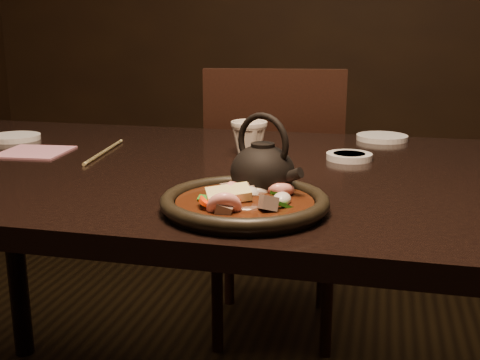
% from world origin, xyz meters
% --- Properties ---
extents(table, '(1.60, 0.90, 0.75)m').
position_xyz_m(table, '(0.00, 0.00, 0.67)').
color(table, black).
rests_on(table, floor).
extents(chair, '(0.49, 0.49, 0.92)m').
position_xyz_m(chair, '(0.05, 0.66, 0.50)').
color(chair, black).
rests_on(chair, floor).
extents(plate, '(0.27, 0.27, 0.03)m').
position_xyz_m(plate, '(0.17, -0.29, 0.76)').
color(plate, black).
rests_on(plate, table).
extents(stirfry, '(0.16, 0.19, 0.05)m').
position_xyz_m(stirfry, '(0.17, -0.30, 0.77)').
color(stirfry, '#361609').
rests_on(stirfry, plate).
extents(soy_dish, '(0.10, 0.10, 0.01)m').
position_xyz_m(soy_dish, '(0.31, 0.13, 0.76)').
color(soy_dish, silver).
rests_on(soy_dish, table).
extents(saucer_left, '(0.13, 0.13, 0.01)m').
position_xyz_m(saucer_left, '(-0.54, 0.17, 0.76)').
color(saucer_left, silver).
rests_on(saucer_left, table).
extents(saucer_right, '(0.13, 0.13, 0.01)m').
position_xyz_m(saucer_right, '(0.37, 0.38, 0.76)').
color(saucer_right, silver).
rests_on(saucer_right, table).
extents(tea_cup, '(0.10, 0.09, 0.08)m').
position_xyz_m(tea_cup, '(0.08, 0.13, 0.79)').
color(tea_cup, silver).
rests_on(tea_cup, table).
extents(chopsticks, '(0.04, 0.27, 0.01)m').
position_xyz_m(chopsticks, '(-0.24, 0.06, 0.75)').
color(chopsticks, tan).
rests_on(chopsticks, table).
extents(napkin, '(0.16, 0.16, 0.00)m').
position_xyz_m(napkin, '(-0.40, 0.03, 0.75)').
color(napkin, '#AE6B7B').
rests_on(napkin, table).
extents(teapot, '(0.13, 0.11, 0.14)m').
position_xyz_m(teapot, '(0.19, -0.23, 0.80)').
color(teapot, black).
rests_on(teapot, table).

